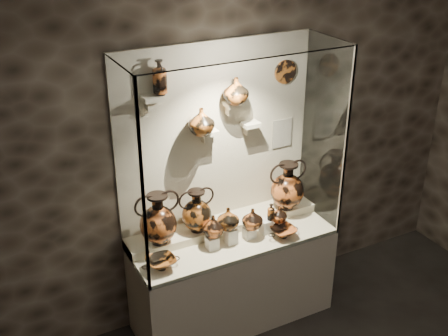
# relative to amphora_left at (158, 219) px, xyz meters

# --- Properties ---
(wall_back) EXTENTS (5.00, 0.02, 3.20)m
(wall_back) POSITION_rel_amphora_left_xyz_m (0.60, 0.20, 0.49)
(wall_back) COLOR black
(wall_back) RESTS_ON ground
(plinth) EXTENTS (1.70, 0.60, 0.80)m
(plinth) POSITION_rel_amphora_left_xyz_m (0.60, -0.12, -0.71)
(plinth) COLOR #C0B39A
(plinth) RESTS_ON floor
(front_tier) EXTENTS (1.68, 0.58, 0.03)m
(front_tier) POSITION_rel_amphora_left_xyz_m (0.60, -0.12, -0.30)
(front_tier) COLOR beige
(front_tier) RESTS_ON plinth
(rear_tier) EXTENTS (1.70, 0.25, 0.10)m
(rear_tier) POSITION_rel_amphora_left_xyz_m (0.60, 0.06, -0.26)
(rear_tier) COLOR beige
(rear_tier) RESTS_ON plinth
(back_panel) EXTENTS (1.70, 0.03, 1.60)m
(back_panel) POSITION_rel_amphora_left_xyz_m (0.60, 0.20, 0.49)
(back_panel) COLOR #C0B39A
(back_panel) RESTS_ON plinth
(glass_front) EXTENTS (1.70, 0.01, 1.60)m
(glass_front) POSITION_rel_amphora_left_xyz_m (0.60, -0.41, 0.49)
(glass_front) COLOR white
(glass_front) RESTS_ON plinth
(glass_left) EXTENTS (0.01, 0.60, 1.60)m
(glass_left) POSITION_rel_amphora_left_xyz_m (-0.25, -0.12, 0.49)
(glass_left) COLOR white
(glass_left) RESTS_ON plinth
(glass_right) EXTENTS (0.01, 0.60, 1.60)m
(glass_right) POSITION_rel_amphora_left_xyz_m (1.45, -0.12, 0.49)
(glass_right) COLOR white
(glass_right) RESTS_ON plinth
(glass_top) EXTENTS (1.70, 0.60, 0.01)m
(glass_top) POSITION_rel_amphora_left_xyz_m (0.60, -0.12, 1.28)
(glass_top) COLOR white
(glass_top) RESTS_ON back_panel
(frame_post_left) EXTENTS (0.02, 0.02, 1.60)m
(frame_post_left) POSITION_rel_amphora_left_xyz_m (-0.24, -0.41, 0.49)
(frame_post_left) COLOR gray
(frame_post_left) RESTS_ON plinth
(frame_post_right) EXTENTS (0.02, 0.02, 1.60)m
(frame_post_right) POSITION_rel_amphora_left_xyz_m (1.44, -0.41, 0.49)
(frame_post_right) COLOR gray
(frame_post_right) RESTS_ON plinth
(pedestal_a) EXTENTS (0.09, 0.09, 0.10)m
(pedestal_a) POSITION_rel_amphora_left_xyz_m (0.38, -0.17, -0.23)
(pedestal_a) COLOR silver
(pedestal_a) RESTS_ON front_tier
(pedestal_b) EXTENTS (0.09, 0.09, 0.13)m
(pedestal_b) POSITION_rel_amphora_left_xyz_m (0.55, -0.17, -0.22)
(pedestal_b) COLOR silver
(pedestal_b) RESTS_ON front_tier
(pedestal_c) EXTENTS (0.09, 0.09, 0.09)m
(pedestal_c) POSITION_rel_amphora_left_xyz_m (0.72, -0.17, -0.24)
(pedestal_c) COLOR silver
(pedestal_c) RESTS_ON front_tier
(pedestal_d) EXTENTS (0.09, 0.09, 0.12)m
(pedestal_d) POSITION_rel_amphora_left_xyz_m (0.88, -0.17, -0.22)
(pedestal_d) COLOR silver
(pedestal_d) RESTS_ON front_tier
(pedestal_e) EXTENTS (0.09, 0.09, 0.08)m
(pedestal_e) POSITION_rel_amphora_left_xyz_m (1.02, -0.17, -0.24)
(pedestal_e) COLOR silver
(pedestal_e) RESTS_ON front_tier
(bracket_ul) EXTENTS (0.14, 0.12, 0.04)m
(bracket_ul) POSITION_rel_amphora_left_xyz_m (0.05, 0.12, 0.94)
(bracket_ul) COLOR #C0B39A
(bracket_ul) RESTS_ON back_panel
(bracket_ca) EXTENTS (0.14, 0.12, 0.04)m
(bracket_ca) POSITION_rel_amphora_left_xyz_m (0.50, 0.12, 0.59)
(bracket_ca) COLOR #C0B39A
(bracket_ca) RESTS_ON back_panel
(bracket_cb) EXTENTS (0.10, 0.12, 0.04)m
(bracket_cb) POSITION_rel_amphora_left_xyz_m (0.70, 0.12, 0.79)
(bracket_cb) COLOR #C0B39A
(bracket_cb) RESTS_ON back_panel
(bracket_cc) EXTENTS (0.14, 0.12, 0.04)m
(bracket_cc) POSITION_rel_amphora_left_xyz_m (0.88, 0.12, 0.59)
(bracket_cc) COLOR #C0B39A
(bracket_cc) RESTS_ON back_panel
(amphora_left) EXTENTS (0.36, 0.36, 0.43)m
(amphora_left) POSITION_rel_amphora_left_xyz_m (0.00, 0.00, 0.00)
(amphora_left) COLOR #B45522
(amphora_left) RESTS_ON rear_tier
(amphora_mid) EXTENTS (0.38, 0.38, 0.37)m
(amphora_mid) POSITION_rel_amphora_left_xyz_m (0.34, 0.02, -0.03)
(amphora_mid) COLOR #964D1A
(amphora_mid) RESTS_ON rear_tier
(amphora_right) EXTENTS (0.42, 0.42, 0.43)m
(amphora_right) POSITION_rel_amphora_left_xyz_m (1.19, -0.00, 0.00)
(amphora_right) COLOR #B45522
(amphora_right) RESTS_ON rear_tier
(jug_a) EXTENTS (0.22, 0.22, 0.18)m
(jug_a) POSITION_rel_amphora_left_xyz_m (0.40, -0.15, -0.09)
(jug_a) COLOR #B45522
(jug_a) RESTS_ON pedestal_a
(jug_b) EXTENTS (0.22, 0.22, 0.19)m
(jug_b) POSITION_rel_amphora_left_xyz_m (0.53, -0.15, -0.06)
(jug_b) COLOR #964D1A
(jug_b) RESTS_ON pedestal_b
(jug_c) EXTENTS (0.18, 0.18, 0.18)m
(jug_c) POSITION_rel_amphora_left_xyz_m (0.74, -0.18, -0.10)
(jug_c) COLOR #B45522
(jug_c) RESTS_ON pedestal_c
(jug_e) EXTENTS (0.17, 0.17, 0.14)m
(jug_e) POSITION_rel_amphora_left_xyz_m (0.99, -0.18, -0.13)
(jug_e) COLOR #B45522
(jug_e) RESTS_ON pedestal_e
(lekythos_small) EXTENTS (0.08, 0.08, 0.17)m
(lekythos_small) POSITION_rel_amphora_left_xyz_m (0.91, -0.18, -0.08)
(lekythos_small) COLOR #964D1A
(lekythos_small) RESTS_ON pedestal_d
(kylix_left) EXTENTS (0.31, 0.28, 0.11)m
(kylix_left) POSITION_rel_amphora_left_xyz_m (-0.08, -0.24, -0.23)
(kylix_left) COLOR #964D1A
(kylix_left) RESTS_ON front_tier
(kylix_right) EXTENTS (0.31, 0.28, 0.11)m
(kylix_right) POSITION_rel_amphora_left_xyz_m (0.97, -0.30, -0.23)
(kylix_right) COLOR #B45522
(kylix_right) RESTS_ON front_tier
(lekythos_tall) EXTENTS (0.12, 0.12, 0.29)m
(lekythos_tall) POSITION_rel_amphora_left_xyz_m (0.11, 0.11, 1.10)
(lekythos_tall) COLOR #B45522
(lekythos_tall) RESTS_ON bracket_ul
(ovoid_vase_a) EXTENTS (0.26, 0.26, 0.21)m
(ovoid_vase_a) POSITION_rel_amphora_left_xyz_m (0.42, 0.07, 0.71)
(ovoid_vase_a) COLOR #964D1A
(ovoid_vase_a) RESTS_ON bracket_ca
(ovoid_vase_b) EXTENTS (0.24, 0.24, 0.21)m
(ovoid_vase_b) POSITION_rel_amphora_left_xyz_m (0.72, 0.07, 0.91)
(ovoid_vase_b) COLOR #964D1A
(ovoid_vase_b) RESTS_ON bracket_cb
(wall_plate) EXTENTS (0.20, 0.02, 0.20)m
(wall_plate) POSITION_rel_amphora_left_xyz_m (1.22, 0.17, 0.96)
(wall_plate) COLOR #A0551F
(wall_plate) RESTS_ON back_panel
(info_placard) EXTENTS (0.19, 0.01, 0.25)m
(info_placard) POSITION_rel_amphora_left_xyz_m (1.22, 0.18, 0.42)
(info_placard) COLOR beige
(info_placard) RESTS_ON back_panel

